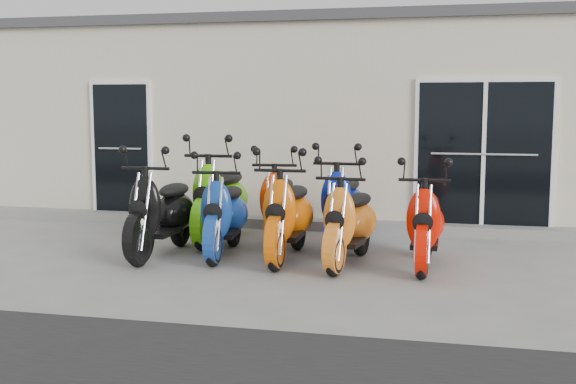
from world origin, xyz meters
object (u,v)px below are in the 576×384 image
scooter_back_green (220,187)px  scooter_front_blue (224,203)px  scooter_front_orange_b (350,210)px  scooter_front_orange_a (288,203)px  scooter_front_black (161,200)px  scooter_front_red (425,211)px  scooter_back_red (279,193)px  scooter_back_blue (343,194)px

scooter_back_green → scooter_front_blue: bearing=-68.6°
scooter_front_orange_b → scooter_front_orange_a: bearing=177.6°
scooter_front_black → scooter_front_blue: (0.78, 0.18, -0.03)m
scooter_front_orange_b → scooter_front_red: bearing=13.8°
scooter_back_green → scooter_back_red: scooter_back_green is taller
scooter_front_red → scooter_back_red: scooter_back_red is taller
scooter_back_red → scooter_back_blue: (0.90, -0.03, 0.03)m
scooter_front_orange_b → scooter_front_black: bearing=-172.8°
scooter_front_orange_a → scooter_front_red: bearing=-1.6°
scooter_front_orange_a → scooter_front_orange_b: 0.80m
scooter_back_green → scooter_back_blue: 1.74m
scooter_front_orange_b → scooter_back_red: scooter_back_red is taller
scooter_front_black → scooter_front_blue: scooter_front_black is taller
scooter_front_orange_b → scooter_back_green: bearing=158.4°
scooter_front_black → scooter_back_red: scooter_front_black is taller
scooter_front_black → scooter_front_red: size_ratio=1.07×
scooter_front_blue → scooter_back_blue: scooter_back_blue is taller
scooter_front_orange_a → scooter_back_red: size_ratio=1.03×
scooter_front_orange_a → scooter_back_blue: size_ratio=1.00×
scooter_front_blue → scooter_back_red: size_ratio=0.99×
scooter_front_blue → scooter_front_red: scooter_front_blue is taller
scooter_front_black → scooter_back_blue: bearing=29.5°
scooter_front_black → scooter_front_orange_a: 1.63m
scooter_front_black → scooter_back_red: 1.74m
scooter_front_red → scooter_back_green: bearing=161.2°
scooter_front_orange_b → scooter_front_red: size_ratio=1.00×
scooter_front_red → scooter_front_black: bearing=-178.0°
scooter_back_green → scooter_back_red: (0.83, 0.10, -0.07)m
scooter_front_orange_b → scooter_back_blue: size_ratio=0.94×
scooter_back_red → scooter_front_blue: bearing=-120.3°
scooter_back_blue → scooter_front_black: bearing=-149.9°
scooter_back_green → scooter_back_red: 0.84m
scooter_front_black → scooter_back_green: scooter_back_green is taller
scooter_front_orange_b → scooter_front_red: scooter_front_orange_b is taller
scooter_front_blue → scooter_back_green: bearing=105.8°
scooter_front_orange_a → scooter_front_red: size_ratio=1.07×
scooter_back_red → scooter_back_blue: scooter_back_blue is taller
scooter_front_blue → scooter_front_orange_b: bearing=-12.3°
scooter_front_black → scooter_back_blue: size_ratio=1.00×
scooter_front_red → scooter_back_green: (-2.89, 1.00, 0.10)m
scooter_front_blue → scooter_back_blue: (1.37, 0.99, 0.03)m
scooter_front_orange_a → scooter_front_orange_b: (0.79, -0.13, -0.04)m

